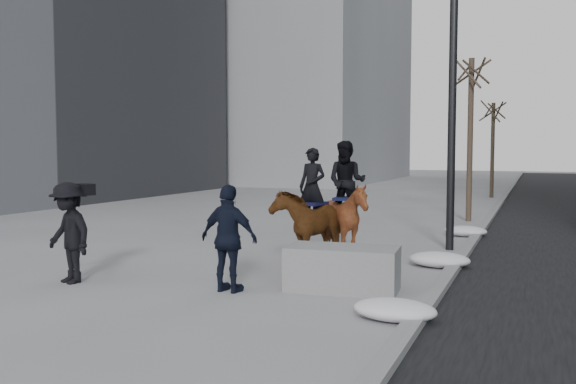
% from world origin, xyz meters
% --- Properties ---
extents(ground, '(120.00, 120.00, 0.00)m').
position_xyz_m(ground, '(0.00, 0.00, 0.00)').
color(ground, gray).
rests_on(ground, ground).
extents(curb, '(0.25, 90.00, 0.12)m').
position_xyz_m(curb, '(3.00, 10.00, 0.06)').
color(curb, gray).
rests_on(curb, ground).
extents(planter, '(1.89, 1.07, 0.72)m').
position_xyz_m(planter, '(1.51, -0.11, 0.36)').
color(planter, gray).
rests_on(planter, ground).
extents(tree_near, '(1.20, 1.20, 5.81)m').
position_xyz_m(tree_near, '(2.40, 10.79, 2.90)').
color(tree_near, '#392C21').
rests_on(tree_near, ground).
extents(tree_far, '(1.20, 1.20, 5.05)m').
position_xyz_m(tree_far, '(2.40, 21.24, 2.53)').
color(tree_far, '#382B21').
rests_on(tree_far, ground).
extents(mounted_left, '(1.16, 1.95, 2.36)m').
position_xyz_m(mounted_left, '(0.17, 1.96, 0.88)').
color(mounted_left, '#4B2A0F').
rests_on(mounted_left, ground).
extents(mounted_right, '(1.39, 1.55, 2.50)m').
position_xyz_m(mounted_right, '(0.74, 2.52, 1.00)').
color(mounted_right, '#4F1B0F').
rests_on(mounted_right, ground).
extents(feeder, '(1.06, 0.90, 1.75)m').
position_xyz_m(feeder, '(-0.16, -0.93, 0.88)').
color(feeder, black).
rests_on(feeder, ground).
extents(camera_crew, '(1.28, 0.98, 1.75)m').
position_xyz_m(camera_crew, '(-3.04, -1.38, 0.89)').
color(camera_crew, black).
rests_on(camera_crew, ground).
extents(lamppost, '(0.25, 0.80, 9.09)m').
position_xyz_m(lamppost, '(2.60, 4.76, 4.99)').
color(lamppost, black).
rests_on(lamppost, ground).
extents(snow_piles, '(1.19, 9.39, 0.30)m').
position_xyz_m(snow_piles, '(2.70, 2.58, 0.15)').
color(snow_piles, silver).
rests_on(snow_piles, ground).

